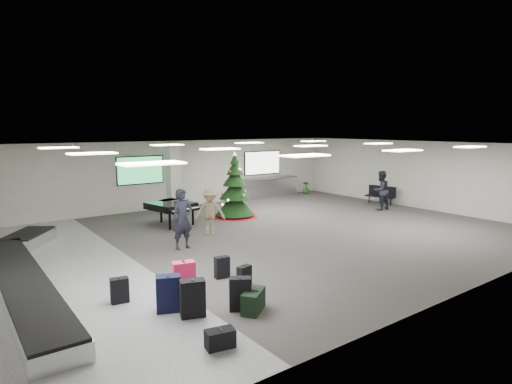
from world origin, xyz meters
TOP-DOWN VIEW (x-y plane):
  - ground at (0.00, 0.00)m, footprint 18.00×18.00m
  - room_envelope at (-0.38, 0.67)m, footprint 18.02×14.02m
  - baggage_carousel at (-7.84, -0.08)m, footprint 2.28×9.71m
  - service_counter at (5.00, 6.65)m, footprint 4.05×0.65m
  - suitcase_0 at (-5.39, -4.39)m, footprint 0.56×0.42m
  - suitcase_1 at (-4.44, -4.70)m, footprint 0.52×0.45m
  - pink_suitcase at (-5.02, -3.25)m, footprint 0.56×0.39m
  - suitcase_3 at (-3.70, -2.79)m, footprint 0.40×0.25m
  - navy_suitcase at (-5.68, -3.86)m, footprint 0.58×0.47m
  - green_duffel at (-4.25, -4.92)m, footprint 0.75×0.68m
  - suitcase_7 at (-3.60, -3.64)m, footprint 0.39×0.27m
  - suitcase_8 at (-6.36, -2.81)m, footprint 0.41×0.28m
  - black_duffel at (-5.60, -5.79)m, footprint 0.56×0.38m
  - christmas_tree at (0.79, 3.37)m, footprint 1.99×1.99m
  - grand_piano at (-2.11, 3.50)m, footprint 1.76×2.10m
  - bench at (8.41, 1.55)m, footprint 0.77×1.52m
  - traveler_a at (-3.28, 0.23)m, footprint 0.72×0.49m
  - traveler_b at (-1.65, 1.32)m, footprint 1.25×1.12m
  - traveler_bench at (7.12, 0.62)m, footprint 0.95×0.76m
  - potted_plant_left at (2.44, 5.92)m, footprint 0.64×0.61m
  - potted_plant_right at (7.68, 6.28)m, footprint 0.56×0.56m

SIDE VIEW (x-z plane):
  - ground at x=0.00m, z-range 0.00..0.00m
  - black_duffel at x=-5.60m, z-range -0.01..0.34m
  - baggage_carousel at x=-7.84m, z-range 0.00..0.43m
  - green_duffel at x=-4.25m, z-range -0.01..0.47m
  - suitcase_7 at x=-3.60m, z-range -0.01..0.53m
  - suitcase_3 at x=-3.70m, z-range -0.01..0.57m
  - suitcase_8 at x=-6.36m, z-range -0.01..0.57m
  - suitcase_1 at x=-4.44m, z-range -0.01..0.72m
  - potted_plant_right at x=7.68m, z-range 0.00..0.72m
  - suitcase_0 at x=-5.39m, z-range -0.01..0.79m
  - navy_suitcase at x=-5.68m, z-range -0.01..0.79m
  - pink_suitcase at x=-5.02m, z-range -0.01..0.81m
  - potted_plant_left at x=2.44m, z-range 0.00..0.91m
  - bench at x=8.41m, z-range 0.06..0.98m
  - service_counter at x=5.00m, z-range 0.01..1.09m
  - grand_piano at x=-2.11m, z-range 0.22..1.28m
  - traveler_b at x=-1.65m, z-range 0.00..1.68m
  - traveler_bench at x=7.12m, z-range 0.00..1.84m
  - traveler_a at x=-3.28m, z-range 0.00..1.93m
  - christmas_tree at x=0.79m, z-range -0.45..2.39m
  - room_envelope at x=-0.38m, z-range 0.73..3.94m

